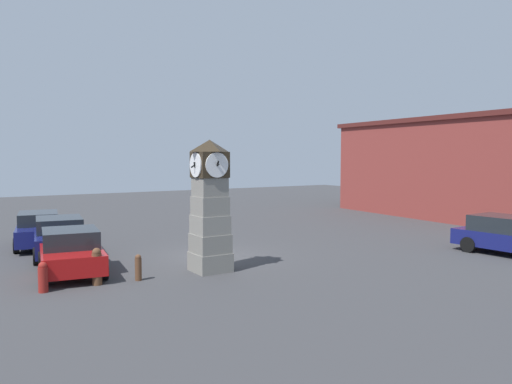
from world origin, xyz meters
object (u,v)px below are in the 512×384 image
Objects in this scene: car_navy_sedan at (38,229)px; car_silver_hatch at (510,235)px; bollard_far_row at (138,267)px; car_by_building at (71,252)px; clock_tower at (210,209)px; bollard_near_tower at (43,277)px; bollard_mid_row at (97,266)px; car_near_tower at (60,237)px.

car_navy_sedan is 19.85m from car_silver_hatch.
bollard_far_row is 2.63m from car_by_building.
clock_tower is 3.07m from bollard_far_row.
car_by_building reaches higher than bollard_near_tower.
bollard_mid_row reaches higher than bollard_near_tower.
car_by_building is at bearing -141.92° from bollard_far_row.
bollard_near_tower is 0.20× the size of car_silver_hatch.
car_navy_sedan is (-8.04, -0.42, 0.18)m from bollard_mid_row.
bollard_near_tower is (-0.19, -5.34, -1.70)m from clock_tower.
car_near_tower is at bearing -144.60° from clock_tower.
car_navy_sedan is 1.05× the size of car_near_tower.
car_navy_sedan reaches higher than car_by_building.
clock_tower is 1.08× the size of car_near_tower.
bollard_near_tower is 0.20× the size of car_navy_sedan.
clock_tower is at bearing 35.40° from car_near_tower.
clock_tower is 4.11m from bollard_mid_row.
car_by_building is (-2.05, -1.61, 0.33)m from bollard_far_row.
car_silver_hatch is (4.06, 15.32, 0.20)m from bollard_mid_row.
car_near_tower reaches higher than bollard_mid_row.
clock_tower reaches higher than bollard_mid_row.
car_silver_hatch is at bearing 76.51° from bollard_near_tower.
car_silver_hatch reaches higher than car_by_building.
bollard_near_tower is at bearing -31.96° from car_by_building.
bollard_mid_row is (-0.01, 1.55, 0.13)m from bollard_near_tower.
bollard_mid_row is 0.26× the size of car_navy_sedan.
car_navy_sedan is (-8.25, -4.21, -1.39)m from clock_tower.
car_near_tower reaches higher than car_navy_sedan.
bollard_far_row is 14.60m from car_silver_hatch.
car_navy_sedan is 1.08× the size of car_by_building.
clock_tower is 4.85m from car_by_building.
bollard_mid_row reaches higher than bollard_far_row.
bollard_far_row is 5.55m from car_near_tower.
clock_tower is 5.61m from bollard_near_tower.
car_silver_hatch reaches higher than bollard_far_row.
car_silver_hatch is (3.92, 14.06, 0.36)m from bollard_far_row.
bollard_mid_row is 5.24m from car_near_tower.
bollard_far_row is (0.14, 1.26, -0.16)m from bollard_mid_row.
bollard_mid_row is at bearing 10.35° from car_by_building.
bollard_mid_row is 1.28m from bollard_far_row.
car_by_building is at bearing -169.65° from bollard_mid_row.
car_navy_sedan reaches higher than bollard_far_row.
bollard_far_row is 0.21× the size of car_by_building.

